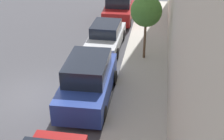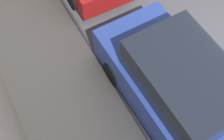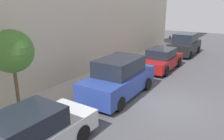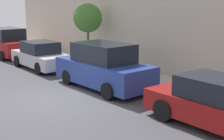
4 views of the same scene
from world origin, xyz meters
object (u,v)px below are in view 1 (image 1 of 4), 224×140
object	(u,v)px
parked_sedan_fourth	(106,37)
parked_suv_fifth	(119,7)
fire_hydrant	(143,2)
street_tree	(146,11)
parked_suv_third	(88,81)

from	to	relation	value
parked_sedan_fourth	parked_suv_fifth	xyz separation A→B (m)	(0.07, 5.30, 0.21)
fire_hydrant	parked_sedan_fourth	bearing A→B (deg)	-100.90
street_tree	fire_hydrant	world-z (taller)	street_tree
parked_suv_third	parked_sedan_fourth	xyz separation A→B (m)	(-0.20, 5.60, -0.21)
parked_suv_third	street_tree	xyz separation A→B (m)	(2.19, 4.30, 1.89)
parked_sedan_fourth	parked_suv_fifth	bearing A→B (deg)	89.22
parked_suv_third	parked_suv_fifth	size ratio (longest dim) A/B	1.00
parked_sedan_fourth	fire_hydrant	size ratio (longest dim) A/B	6.56
parked_suv_fifth	street_tree	size ratio (longest dim) A/B	1.38
parked_suv_fifth	street_tree	bearing A→B (deg)	-70.69
parked_sedan_fourth	street_tree	distance (m)	3.43
street_tree	parked_suv_fifth	bearing A→B (deg)	109.31
street_tree	parked_suv_third	bearing A→B (deg)	-116.95
street_tree	fire_hydrant	distance (m)	9.96
parked_suv_fifth	fire_hydrant	size ratio (longest dim) A/B	7.04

